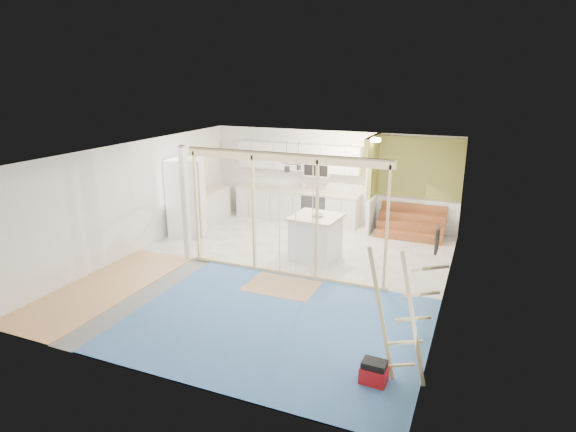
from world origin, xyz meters
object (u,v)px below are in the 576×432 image
at_px(island, 316,238).
at_px(ladder, 401,318).
at_px(toolbox, 374,373).
at_px(fridge, 187,197).

height_order(island, ladder, ladder).
distance_m(island, toolbox, 4.68).
relative_size(island, toolbox, 3.05).
bearing_deg(ladder, toolbox, -162.69).
height_order(fridge, ladder, fridge).
distance_m(fridge, island, 3.74).
bearing_deg(toolbox, ladder, 30.14).
distance_m(island, ladder, 4.72).
distance_m(fridge, ladder, 7.60).
bearing_deg(island, toolbox, -56.03).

